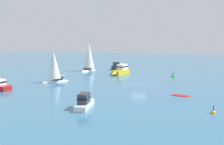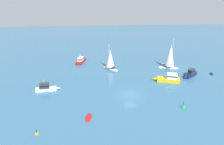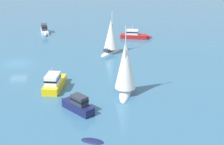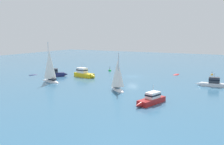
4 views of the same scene
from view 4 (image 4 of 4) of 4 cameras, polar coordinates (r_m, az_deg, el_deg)
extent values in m
plane|color=teal|center=(61.73, 4.71, -0.91)|extent=(160.00, 160.00, 0.00)
cube|color=#191E4C|center=(63.14, -12.67, -0.45)|extent=(3.57, 4.11, 0.92)
cone|color=#191E4C|center=(63.03, -10.35, -0.40)|extent=(1.37, 1.39, 0.92)
cube|color=#2D333D|center=(63.02, -12.98, 0.42)|extent=(1.95, 2.10, 1.04)
cube|color=black|center=(63.01, -12.98, 0.47)|extent=(2.00, 2.15, 0.24)
cube|color=yellow|center=(61.23, -6.30, -0.56)|extent=(3.07, 5.59, 0.95)
cone|color=yellow|center=(58.89, -4.16, -0.90)|extent=(1.22, 1.51, 0.95)
cube|color=white|center=(61.62, -6.79, 0.51)|extent=(2.05, 2.74, 1.22)
cube|color=black|center=(61.61, -6.79, 0.57)|extent=(2.09, 2.79, 0.24)
cylinder|color=silver|center=(61.48, -6.81, 1.50)|extent=(0.08, 0.08, 0.94)
ellipsoid|color=white|center=(46.87, 1.22, -3.97)|extent=(4.55, 4.81, 0.93)
cube|color=#2D333D|center=(47.30, 0.95, -2.98)|extent=(1.78, 1.82, 0.48)
cylinder|color=silver|center=(45.71, 1.47, 0.46)|extent=(0.17, 0.17, 6.52)
cylinder|color=silver|center=(47.22, 0.95, -2.39)|extent=(1.68, 1.83, 0.13)
cone|color=white|center=(46.16, 1.29, -0.11)|extent=(3.32, 3.32, 4.89)
ellipsoid|color=#191E4C|center=(66.65, -17.33, -0.56)|extent=(2.47, 1.84, 0.31)
ellipsoid|color=#B21E1E|center=(66.25, 14.27, -0.49)|extent=(2.99, 1.53, 0.34)
ellipsoid|color=white|center=(56.29, -13.64, -2.06)|extent=(2.81, 5.82, 1.10)
cube|color=#2D333D|center=(55.60, -13.29, -1.42)|extent=(1.37, 1.89, 0.35)
cylinder|color=silver|center=(56.11, -14.13, 2.61)|extent=(0.13, 0.13, 8.05)
cylinder|color=silver|center=(55.50, -13.29, -0.99)|extent=(0.77, 2.48, 0.10)
cone|color=white|center=(55.85, -13.88, 1.86)|extent=(3.12, 3.12, 6.04)
cylinder|color=white|center=(55.84, -13.60, -1.05)|extent=(0.32, 0.32, 1.01)
sphere|color=tan|center=(55.74, -13.62, -0.41)|extent=(0.24, 0.24, 0.24)
cube|color=#B21E1E|center=(38.34, 8.90, -6.35)|extent=(5.42, 2.99, 0.79)
cone|color=#B21E1E|center=(35.86, 5.96, -7.35)|extent=(1.46, 1.11, 0.79)
cube|color=white|center=(38.38, 9.20, -5.02)|extent=(2.53, 1.89, 0.92)
cube|color=black|center=(38.37, 9.21, -4.95)|extent=(2.57, 1.93, 0.24)
cylinder|color=silver|center=(38.16, 9.24, -3.56)|extent=(0.08, 0.08, 1.08)
cube|color=white|center=(53.90, 21.71, -2.56)|extent=(1.92, 4.61, 0.65)
cone|color=white|center=(53.93, 18.79, -2.40)|extent=(0.78, 1.19, 0.65)
cube|color=#2D333D|center=(53.74, 22.03, -1.61)|extent=(1.35, 2.12, 1.20)
cube|color=black|center=(53.73, 22.04, -1.55)|extent=(1.39, 2.17, 0.24)
cylinder|color=silver|center=(53.58, 22.10, -0.52)|extent=(0.08, 0.08, 0.87)
cylinder|color=red|center=(53.43, 21.88, -1.78)|extent=(0.32, 0.32, 0.99)
sphere|color=#AF7855|center=(53.33, 21.91, -1.13)|extent=(0.24, 0.24, 0.24)
sphere|color=green|center=(70.69, -0.50, 0.35)|extent=(0.81, 0.81, 0.81)
cylinder|color=black|center=(70.57, -0.51, 1.03)|extent=(0.08, 0.08, 0.89)
sphere|color=orange|center=(68.63, 21.60, -0.52)|extent=(0.62, 0.62, 0.62)
cylinder|color=black|center=(68.55, 21.63, -0.03)|extent=(0.08, 0.08, 0.56)
camera|label=1|loc=(69.29, 48.97, 4.50)|focal=43.95mm
camera|label=2|loc=(97.21, 18.06, 15.31)|focal=33.51mm
camera|label=3|loc=(87.48, -29.33, 12.07)|focal=52.09mm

